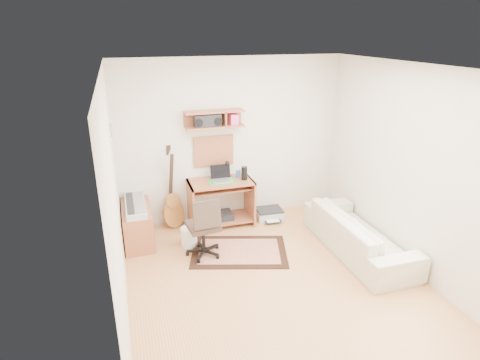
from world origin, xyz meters
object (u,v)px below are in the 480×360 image
object	(u,v)px
desk	(221,203)
cabinet	(137,225)
printer	(269,214)
sofa	(359,227)
task_chair	(203,226)

from	to	relation	value
desk	cabinet	world-z (taller)	desk
printer	sofa	distance (m)	1.60
printer	desk	bearing A→B (deg)	-179.81
task_chair	cabinet	world-z (taller)	task_chair
cabinet	desk	bearing A→B (deg)	7.55
task_chair	sofa	size ratio (longest dim) A/B	0.47
desk	sofa	world-z (taller)	sofa
desk	printer	bearing A→B (deg)	-2.88
cabinet	sofa	world-z (taller)	sofa
printer	sofa	bearing A→B (deg)	-55.25
task_chair	desk	bearing A→B (deg)	55.05
desk	task_chair	bearing A→B (deg)	-119.17
cabinet	printer	xyz separation A→B (m)	(2.13, 0.13, -0.19)
sofa	task_chair	bearing A→B (deg)	75.68
task_chair	cabinet	bearing A→B (deg)	136.12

